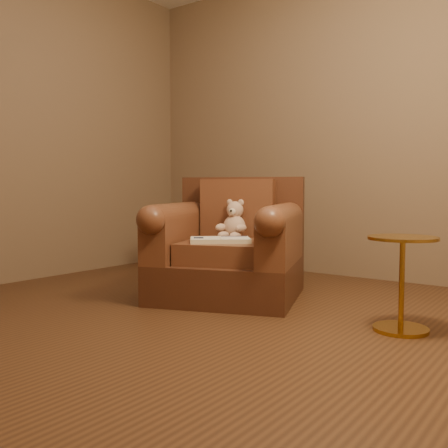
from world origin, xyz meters
The scene contains 6 objects.
floor centered at (0.00, 0.00, 0.00)m, with size 4.00×4.00×0.00m, color #50301B.
room centered at (0.00, 0.00, 1.71)m, with size 4.02×4.02×2.71m.
armchair centered at (-0.28, 0.73, 0.33)m, with size 1.20×1.17×0.85m.
teddy_bear centered at (-0.29, 0.80, 0.51)m, with size 0.20×0.24×0.29m.
guidebook centered at (-0.21, 0.53, 0.42)m, with size 0.45×0.43×0.03m.
side_table centered at (0.97, 0.56, 0.27)m, with size 0.36×0.36×0.51m.
Camera 1 is at (1.77, -2.10, 0.76)m, focal length 40.00 mm.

